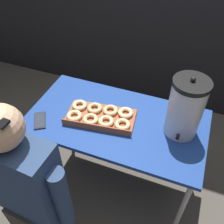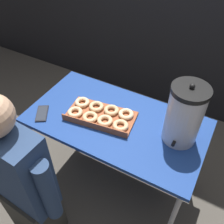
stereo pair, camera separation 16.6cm
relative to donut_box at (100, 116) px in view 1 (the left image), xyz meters
name	(u,v)px [view 1 (the left image)]	position (x,y,z in m)	size (l,w,h in m)	color
ground_plane	(115,177)	(0.11, 0.03, -0.75)	(12.00, 12.00, 0.00)	#4C473F
folding_table	(116,125)	(0.11, 0.03, -0.08)	(1.21, 0.65, 0.73)	navy
donut_box	(100,116)	(0.00, 0.00, 0.00)	(0.49, 0.31, 0.05)	brown
coffee_urn	(185,108)	(0.52, 0.08, 0.18)	(0.22, 0.25, 0.42)	silver
cell_phone	(40,120)	(-0.37, -0.17, -0.02)	(0.15, 0.17, 0.01)	black
person_seated	(30,193)	(-0.20, -0.60, -0.14)	(0.57, 0.25, 1.27)	#33332D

